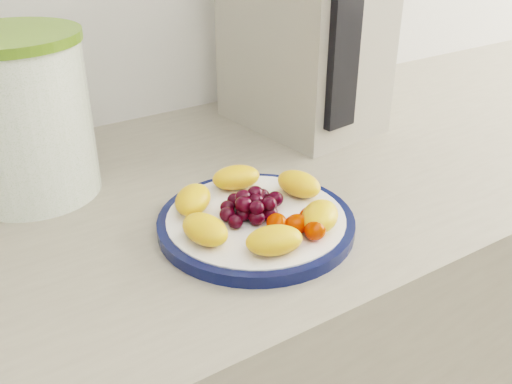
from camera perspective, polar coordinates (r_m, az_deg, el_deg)
plate_rim at (r=0.69m, az=-0.00°, el=-3.12°), size 0.24×0.24×0.01m
plate_face at (r=0.69m, az=-0.00°, el=-3.05°), size 0.21×0.21×0.02m
canister at (r=0.79m, az=-22.17°, el=6.57°), size 0.22×0.22×0.20m
canister_lid at (r=0.76m, az=-23.67°, el=14.02°), size 0.23×0.23×0.01m
appliance_body at (r=0.96m, az=4.79°, el=15.55°), size 0.20×0.26×0.31m
appliance_panel at (r=0.84m, az=8.71°, el=13.81°), size 0.05×0.02×0.23m
fruit_plate at (r=0.67m, az=0.26°, el=-1.58°), size 0.20×0.21×0.03m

